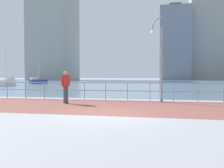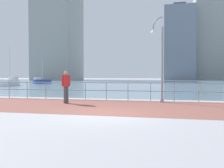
{
  "view_description": "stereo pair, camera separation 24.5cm",
  "coord_description": "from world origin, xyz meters",
  "px_view_note": "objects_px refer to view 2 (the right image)",
  "views": [
    {
      "loc": [
        2.12,
        -9.61,
        1.53
      ],
      "look_at": [
        -0.53,
        3.31,
        1.1
      ],
      "focal_mm": 39.24,
      "sensor_mm": 36.0,
      "label": 1
    },
    {
      "loc": [
        2.36,
        -9.56,
        1.53
      ],
      "look_at": [
        -0.53,
        3.31,
        1.1
      ],
      "focal_mm": 39.24,
      "sensor_mm": 36.0,
      "label": 2
    }
  ],
  "objects_px": {
    "lamppost": "(159,55)",
    "sailboat_teal": "(42,81)",
    "sailboat_white": "(10,82)",
    "skateboarder": "(66,84)"
  },
  "relations": [
    {
      "from": "lamppost",
      "to": "skateboarder",
      "type": "xyz_separation_m",
      "value": [
        -5.07,
        -1.75,
        -1.66
      ]
    },
    {
      "from": "skateboarder",
      "to": "sailboat_white",
      "type": "height_order",
      "value": "sailboat_white"
    },
    {
      "from": "lamppost",
      "to": "sailboat_teal",
      "type": "height_order",
      "value": "sailboat_teal"
    },
    {
      "from": "lamppost",
      "to": "sailboat_teal",
      "type": "xyz_separation_m",
      "value": [
        -24.97,
        31.88,
        -2.26
      ]
    },
    {
      "from": "sailboat_white",
      "to": "sailboat_teal",
      "type": "xyz_separation_m",
      "value": [
        -1.77,
        12.95,
        -0.1
      ]
    },
    {
      "from": "skateboarder",
      "to": "sailboat_white",
      "type": "relative_size",
      "value": 0.29
    },
    {
      "from": "sailboat_white",
      "to": "sailboat_teal",
      "type": "height_order",
      "value": "sailboat_white"
    },
    {
      "from": "sailboat_teal",
      "to": "lamppost",
      "type": "bearing_deg",
      "value": -51.93
    },
    {
      "from": "skateboarder",
      "to": "sailboat_white",
      "type": "xyz_separation_m",
      "value": [
        -18.13,
        20.68,
        -0.5
      ]
    },
    {
      "from": "lamppost",
      "to": "sailboat_teal",
      "type": "bearing_deg",
      "value": 128.07
    }
  ]
}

